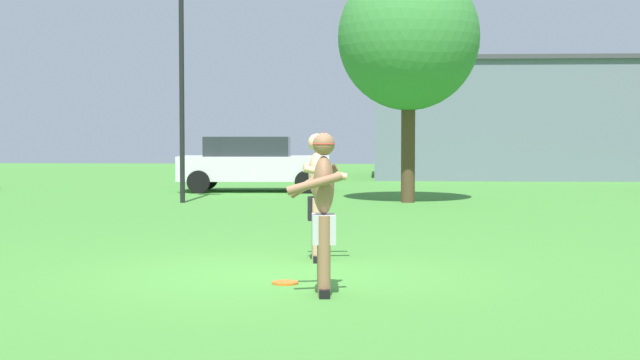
{
  "coord_description": "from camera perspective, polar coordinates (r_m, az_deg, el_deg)",
  "views": [
    {
      "loc": [
        1.17,
        -10.86,
        1.68
      ],
      "look_at": [
        0.52,
        0.02,
        1.13
      ],
      "focal_mm": 52.05,
      "sensor_mm": 36.0,
      "label": 1
    }
  ],
  "objects": [
    {
      "name": "player_with_cap",
      "position": [
        9.59,
        0.19,
        -1.59
      ],
      "size": [
        0.61,
        0.63,
        1.69
      ],
      "color": "black",
      "rests_on": "ground_plane"
    },
    {
      "name": "outbuilding_behind_lot",
      "position": [
        35.66,
        10.81,
        3.69
      ],
      "size": [
        9.58,
        5.98,
        4.4
      ],
      "color": "slate",
      "rests_on": "ground_plane"
    },
    {
      "name": "tree_behind_players",
      "position": [
        22.64,
        5.47,
        8.69
      ],
      "size": [
        3.4,
        3.4,
        5.75
      ],
      "color": "#4C3823",
      "rests_on": "ground_plane"
    },
    {
      "name": "lamp_post",
      "position": [
        22.64,
        -8.51,
        7.36
      ],
      "size": [
        0.6,
        0.24,
        5.62
      ],
      "color": "black",
      "rests_on": "ground_plane"
    },
    {
      "name": "car_white_mid_lot",
      "position": [
        26.82,
        -4.14,
        1.06
      ],
      "size": [
        4.38,
        2.2,
        1.58
      ],
      "color": "white",
      "rests_on": "ground_plane"
    },
    {
      "name": "ground_plane",
      "position": [
        11.06,
        -2.69,
        -5.83
      ],
      "size": [
        80.0,
        80.0,
        0.0
      ],
      "primitive_type": "plane",
      "color": "#428433"
    },
    {
      "name": "player_in_black",
      "position": [
        12.22,
        -0.16,
        -0.84
      ],
      "size": [
        0.62,
        0.7,
        1.67
      ],
      "color": "black",
      "rests_on": "ground_plane"
    },
    {
      "name": "frisbee",
      "position": [
        10.38,
        -2.16,
        -6.33
      ],
      "size": [
        0.29,
        0.29,
        0.03
      ],
      "primitive_type": "cylinder",
      "color": "orange",
      "rests_on": "ground_plane"
    }
  ]
}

